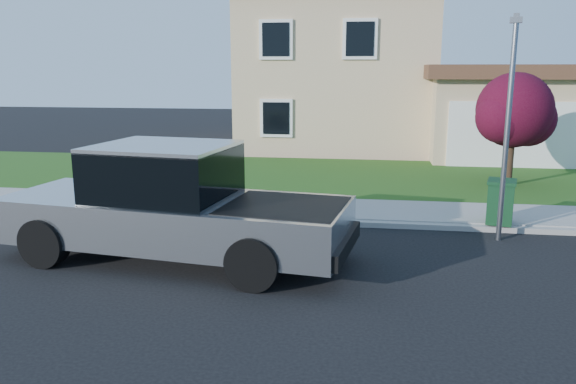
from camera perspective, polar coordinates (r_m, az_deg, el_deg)
The scene contains 10 objects.
ground at distance 10.22m, azimuth -0.39°, elevation -7.62°, with size 80.00×80.00×0.00m, color black.
curb at distance 12.86m, azimuth 5.97°, elevation -3.17°, with size 40.00×0.20×0.12m, color gray.
sidewalk at distance 13.92m, azimuth 6.16°, elevation -1.90°, with size 40.00×2.00×0.15m, color gray.
lawn at distance 18.32m, azimuth 6.71°, elevation 1.46°, with size 40.00×7.00×0.10m, color #204A15.
house at distance 25.88m, azimuth 8.11°, elevation 11.54°, with size 14.00×11.30×6.85m.
pickup_truck at distance 10.58m, azimuth -11.64°, elevation -1.46°, with size 6.82×3.09×2.16m.
woman at distance 11.93m, azimuth -9.55°, elevation -0.35°, with size 0.65×0.46×1.90m.
ornamental_tree at distance 17.78m, azimuth 22.09°, elevation 7.38°, with size 2.42×2.18×3.32m.
trash_bin at distance 13.24m, azimuth 20.79°, elevation -0.88°, with size 0.75×0.81×0.97m.
street_lamp at distance 12.05m, azimuth 21.48°, elevation 7.14°, with size 0.29×0.59×4.51m.
Camera 1 is at (1.44, -9.49, 3.49)m, focal length 35.00 mm.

